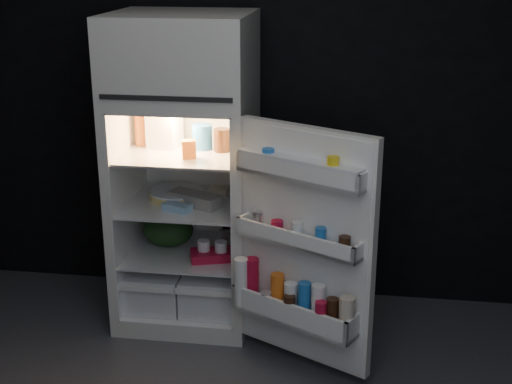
% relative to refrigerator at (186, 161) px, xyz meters
% --- Properties ---
extents(wall_back, '(4.00, 0.00, 2.70)m').
position_rel_refrigerator_xyz_m(wall_back, '(0.30, 0.38, 0.39)').
color(wall_back, black).
rests_on(wall_back, ground).
extents(refrigerator, '(0.76, 0.71, 1.78)m').
position_rel_refrigerator_xyz_m(refrigerator, '(0.00, 0.00, 0.00)').
color(refrigerator, silver).
rests_on(refrigerator, ground).
extents(fridge_door, '(0.73, 0.50, 1.22)m').
position_rel_refrigerator_xyz_m(fridge_door, '(0.71, -0.55, -0.28)').
color(fridge_door, silver).
rests_on(fridge_door, ground).
extents(milk_jug, '(0.19, 0.19, 0.24)m').
position_rel_refrigerator_xyz_m(milk_jug, '(-0.13, 0.04, 0.19)').
color(milk_jug, white).
rests_on(milk_jug, refrigerator).
extents(mayo_jar, '(0.12, 0.12, 0.14)m').
position_rel_refrigerator_xyz_m(mayo_jar, '(0.09, 0.02, 0.14)').
color(mayo_jar, blue).
rests_on(mayo_jar, refrigerator).
extents(jam_jar, '(0.10, 0.10, 0.13)m').
position_rel_refrigerator_xyz_m(jam_jar, '(0.21, -0.02, 0.14)').
color(jam_jar, black).
rests_on(jam_jar, refrigerator).
extents(amber_bottle, '(0.08, 0.08, 0.22)m').
position_rel_refrigerator_xyz_m(amber_bottle, '(-0.27, 0.05, 0.18)').
color(amber_bottle, '#B2541C').
rests_on(amber_bottle, refrigerator).
extents(small_carton, '(0.09, 0.08, 0.10)m').
position_rel_refrigerator_xyz_m(small_carton, '(0.06, -0.18, 0.12)').
color(small_carton, orange).
rests_on(small_carton, refrigerator).
extents(egg_carton, '(0.33, 0.23, 0.07)m').
position_rel_refrigerator_xyz_m(egg_carton, '(0.07, -0.10, -0.19)').
color(egg_carton, gray).
rests_on(egg_carton, refrigerator).
extents(pie, '(0.39, 0.39, 0.04)m').
position_rel_refrigerator_xyz_m(pie, '(-0.06, 0.00, -0.21)').
color(pie, tan).
rests_on(pie, refrigerator).
extents(flat_package, '(0.18, 0.13, 0.04)m').
position_rel_refrigerator_xyz_m(flat_package, '(-0.01, -0.20, -0.21)').
color(flat_package, '#86B0CF').
rests_on(flat_package, refrigerator).
extents(wrapped_pkg, '(0.12, 0.10, 0.05)m').
position_rel_refrigerator_xyz_m(wrapped_pkg, '(0.17, 0.09, -0.20)').
color(wrapped_pkg, beige).
rests_on(wrapped_pkg, refrigerator).
extents(produce_bag, '(0.35, 0.32, 0.20)m').
position_rel_refrigerator_xyz_m(produce_bag, '(-0.12, 0.01, -0.43)').
color(produce_bag, '#193815').
rests_on(produce_bag, refrigerator).
extents(yogurt_tray, '(0.30, 0.21, 0.05)m').
position_rel_refrigerator_xyz_m(yogurt_tray, '(0.19, -0.15, -0.50)').
color(yogurt_tray, '#AC0E2D').
rests_on(yogurt_tray, refrigerator).
extents(small_can_red, '(0.08, 0.08, 0.09)m').
position_rel_refrigerator_xyz_m(small_can_red, '(0.22, 0.12, -0.48)').
color(small_can_red, '#AC0E2D').
rests_on(small_can_red, refrigerator).
extents(small_can_silver, '(0.09, 0.09, 0.09)m').
position_rel_refrigerator_xyz_m(small_can_silver, '(0.21, 0.07, -0.48)').
color(small_can_silver, silver).
rests_on(small_can_silver, refrigerator).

